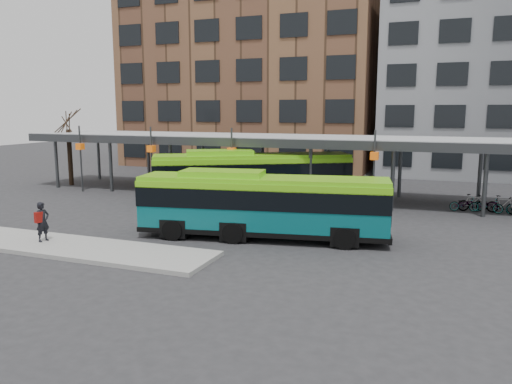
% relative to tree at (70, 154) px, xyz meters
% --- Properties ---
extents(ground, '(120.00, 120.00, 0.00)m').
position_rel_tree_xyz_m(ground, '(18.00, -12.00, -2.43)').
color(ground, '#28282B').
rests_on(ground, ground).
extents(boarding_island, '(14.00, 3.00, 0.18)m').
position_rel_tree_xyz_m(boarding_island, '(12.50, -15.00, -2.34)').
color(boarding_island, gray).
rests_on(boarding_island, ground).
extents(canopy, '(40.00, 6.53, 4.80)m').
position_rel_tree_xyz_m(canopy, '(17.94, 0.87, 1.47)').
color(canopy, '#999B9E').
rests_on(canopy, ground).
extents(tree, '(1.64, 1.64, 5.60)m').
position_rel_tree_xyz_m(tree, '(0.00, 0.00, 0.00)').
color(tree, black).
rests_on(tree, ground).
extents(building_brick, '(26.00, 14.00, 22.00)m').
position_rel_tree_xyz_m(building_brick, '(8.00, 20.00, 8.57)').
color(building_brick, brown).
rests_on(building_brick, ground).
extents(bus_front, '(11.70, 4.32, 3.16)m').
position_rel_tree_xyz_m(bus_front, '(20.01, -10.36, -0.79)').
color(bus_front, '#08575C').
rests_on(bus_front, ground).
extents(bus_rear, '(12.14, 8.43, 3.43)m').
position_rel_tree_xyz_m(bus_rear, '(16.31, -2.18, -0.65)').
color(bus_rear, '#08575C').
rests_on(bus_rear, ground).
extents(pedestrian, '(0.53, 0.71, 1.77)m').
position_rel_tree_xyz_m(pedestrian, '(11.38, -14.92, -1.36)').
color(pedestrian, black).
rests_on(pedestrian, boarding_island).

